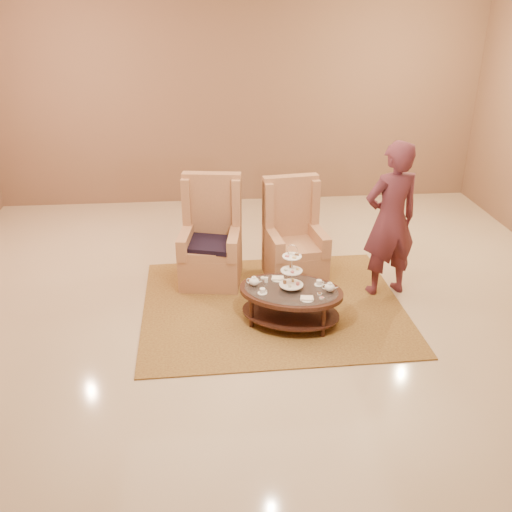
{
  "coord_description": "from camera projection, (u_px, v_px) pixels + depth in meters",
  "views": [
    {
      "loc": [
        -0.56,
        -5.42,
        3.31
      ],
      "look_at": [
        -0.06,
        0.2,
        0.68
      ],
      "focal_mm": 40.0,
      "sensor_mm": 36.0,
      "label": 1
    }
  ],
  "objects": [
    {
      "name": "ceiling",
      "position": [
        263.0,
        318.0,
        6.34
      ],
      "size": [
        8.0,
        8.0,
        0.02
      ],
      "primitive_type": "cube",
      "color": "white",
      "rests_on": "ground"
    },
    {
      "name": "armchair_left",
      "position": [
        212.0,
        246.0,
        7.03
      ],
      "size": [
        0.81,
        0.83,
        1.32
      ],
      "rotation": [
        0.0,
        0.0,
        -0.14
      ],
      "color": "tan",
      "rests_on": "ground"
    },
    {
      "name": "armchair_right",
      "position": [
        293.0,
        246.0,
        7.09
      ],
      "size": [
        0.77,
        0.79,
        1.27
      ],
      "rotation": [
        0.0,
        0.0,
        0.13
      ],
      "color": "tan",
      "rests_on": "ground"
    },
    {
      "name": "wall_back",
      "position": [
        238.0,
        97.0,
        9.2
      ],
      "size": [
        8.0,
        0.04,
        3.5
      ],
      "primitive_type": "cube",
      "color": "#876149",
      "rests_on": "ground"
    },
    {
      "name": "ground",
      "position": [
        263.0,
        318.0,
        6.34
      ],
      "size": [
        8.0,
        8.0,
        0.0
      ],
      "primitive_type": "plane",
      "color": "beige",
      "rests_on": "ground"
    },
    {
      "name": "tea_table",
      "position": [
        291.0,
        295.0,
        6.11
      ],
      "size": [
        1.31,
        1.1,
        0.94
      ],
      "rotation": [
        0.0,
        0.0,
        -0.34
      ],
      "color": "black",
      "rests_on": "ground"
    },
    {
      "name": "rug",
      "position": [
        273.0,
        306.0,
        6.58
      ],
      "size": [
        3.01,
        2.52,
        0.02
      ],
      "rotation": [
        0.0,
        0.0,
        0.02
      ],
      "color": "olive",
      "rests_on": "ground"
    },
    {
      "name": "person",
      "position": [
        391.0,
        220.0,
        6.51
      ],
      "size": [
        0.76,
        0.59,
        1.85
      ],
      "rotation": [
        0.0,
        0.0,
        3.37
      ],
      "color": "#562530",
      "rests_on": "ground"
    }
  ]
}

